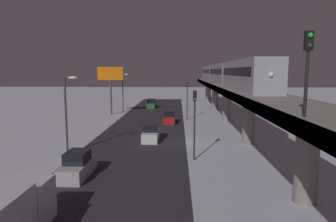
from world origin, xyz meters
TOP-DOWN VIEW (x-y plane):
  - ground_plane at (0.00, 0.00)m, footprint 240.00×240.00m
  - avenue_asphalt at (5.04, 0.00)m, footprint 11.00×107.46m
  - elevated_railway at (-7.39, 0.00)m, footprint 5.00×107.46m
  - subway_train at (-7.48, -20.21)m, footprint 2.94×55.47m
  - rail_signal at (-5.58, 19.15)m, footprint 0.36×0.41m
  - sedan_red at (1.84, -13.29)m, footprint 1.91×4.05m
  - sedan_white at (3.64, -1.26)m, footprint 1.80×4.63m
  - sedan_green at (6.44, -33.16)m, footprint 1.80×4.72m
  - sedan_silver at (8.24, 11.15)m, footprint 1.80×4.69m
  - traffic_light_near at (-1.06, 6.67)m, footprint 0.32×0.44m
  - traffic_light_mid at (-1.06, -16.56)m, footprint 0.32×0.44m
  - commercial_billboard at (13.11, -22.39)m, footprint 4.80×0.36m
  - street_lamp_near at (11.11, 5.00)m, footprint 1.35×0.44m
  - street_lamp_far at (11.11, -25.00)m, footprint 1.35×0.44m

SIDE VIEW (x-z plane):
  - ground_plane at x=0.00m, z-range 0.00..0.00m
  - avenue_asphalt at x=5.04m, z-range 0.00..0.01m
  - sedan_red at x=1.84m, z-range -0.20..1.77m
  - sedan_silver at x=8.24m, z-range -0.19..1.78m
  - sedan_white at x=3.64m, z-range -0.19..1.78m
  - sedan_green at x=6.44m, z-range -0.19..1.78m
  - traffic_light_near at x=-1.06m, z-range 1.00..7.40m
  - traffic_light_mid at x=-1.06m, z-range 1.00..7.40m
  - street_lamp_near at x=11.11m, z-range 0.99..8.64m
  - street_lamp_far at x=11.11m, z-range 0.99..8.64m
  - elevated_railway at x=-7.39m, z-range 2.18..8.14m
  - commercial_billboard at x=13.11m, z-range 2.38..11.28m
  - subway_train at x=-7.48m, z-range 6.04..9.44m
  - rail_signal at x=-5.58m, z-range 6.69..10.69m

